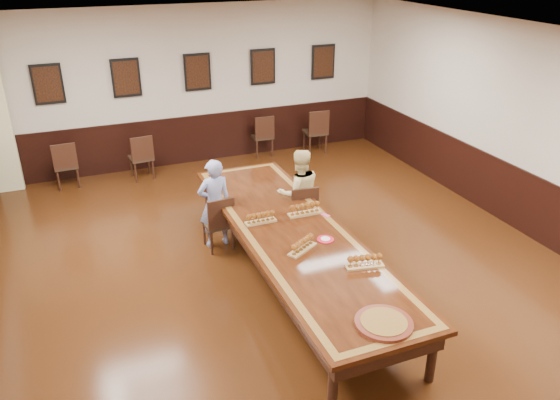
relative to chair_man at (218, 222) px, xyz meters
name	(u,v)px	position (x,y,z in m)	size (l,w,h in m)	color
floor	(293,280)	(0.71, -1.25, -0.45)	(8.00, 10.00, 0.02)	black
ceiling	(296,42)	(0.71, -1.25, 2.77)	(8.00, 10.00, 0.02)	white
wall_back	(198,86)	(0.71, 3.76, 1.16)	(8.00, 0.02, 3.20)	beige
wall_right	(538,135)	(4.72, -1.25, 1.16)	(0.02, 10.00, 3.20)	beige
chair_man	(218,222)	(0.00, 0.00, 0.00)	(0.41, 0.45, 0.88)	black
chair_woman	(301,211)	(1.30, -0.16, 0.02)	(0.43, 0.47, 0.91)	black
spare_chair_a	(65,164)	(-2.03, 3.32, 0.02)	(0.43, 0.47, 0.92)	black
spare_chair_b	(141,156)	(-0.64, 3.22, 0.02)	(0.42, 0.46, 0.91)	black
spare_chair_c	(262,135)	(2.02, 3.56, 0.02)	(0.43, 0.47, 0.92)	black
spare_chair_d	(315,130)	(3.19, 3.32, 0.05)	(0.46, 0.50, 0.98)	black
person_man	(215,203)	(-0.01, 0.09, 0.26)	(0.51, 0.34, 1.40)	#4555AD
person_woman	(299,193)	(1.31, -0.06, 0.28)	(0.71, 0.55, 1.43)	#F3DD97
pink_phone	(325,215)	(1.31, -0.97, 0.32)	(0.07, 0.13, 0.01)	#DD4978
wainscoting	(294,248)	(0.71, -1.25, 0.06)	(8.00, 10.00, 1.00)	black
conference_table	(294,241)	(0.71, -1.25, 0.17)	(1.40, 5.00, 0.76)	black
posters	(197,72)	(0.71, 3.69, 1.46)	(6.14, 0.04, 0.74)	black
flight_a	(261,218)	(0.39, -0.84, 0.39)	(0.44, 0.14, 0.16)	olive
flight_b	(305,209)	(1.05, -0.84, 0.40)	(0.49, 0.16, 0.18)	olive
flight_c	(302,245)	(0.61, -1.74, 0.39)	(0.46, 0.35, 0.17)	olive
flight_d	(365,261)	(1.14, -2.37, 0.39)	(0.47, 0.22, 0.17)	olive
red_plate_grp	(325,240)	(1.00, -1.62, 0.32)	(0.22, 0.22, 0.03)	red
carved_platter	(384,323)	(0.78, -3.39, 0.33)	(0.66, 0.66, 0.05)	#4F190F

